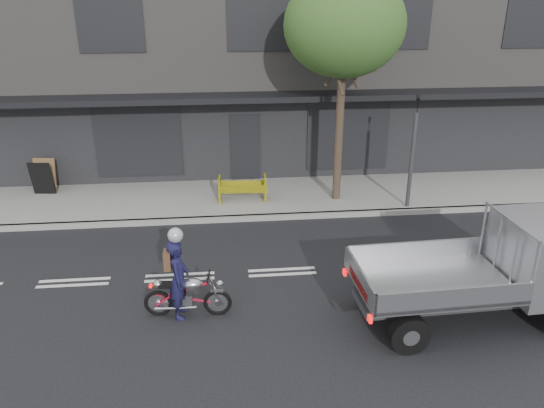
{
  "coord_description": "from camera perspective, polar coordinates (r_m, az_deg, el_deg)",
  "views": [
    {
      "loc": [
        -1.37,
        -10.93,
        6.23
      ],
      "look_at": [
        -0.19,
        0.5,
        1.55
      ],
      "focal_mm": 35.0,
      "sensor_mm": 36.0,
      "label": 1
    }
  ],
  "objects": [
    {
      "name": "construction_barrier",
      "position": [
        16.05,
        -3.15,
        1.48
      ],
      "size": [
        1.52,
        0.67,
        0.83
      ],
      "primitive_type": null,
      "rotation": [
        0.0,
        0.0,
        -0.05
      ],
      "color": "#FFEC0D",
      "rests_on": "sidewalk"
    },
    {
      "name": "sandwich_board",
      "position": [
        18.17,
        -23.53,
        2.53
      ],
      "size": [
        0.74,
        0.54,
        1.09
      ],
      "primitive_type": null,
      "rotation": [
        0.0,
        0.0,
        -0.12
      ],
      "color": "black",
      "rests_on": "sidewalk"
    },
    {
      "name": "kerb",
      "position": [
        15.38,
        -0.29,
        -1.42
      ],
      "size": [
        32.0,
        0.2,
        0.15
      ],
      "primitive_type": "cube",
      "color": "gray",
      "rests_on": "ground"
    },
    {
      "name": "motorcycle",
      "position": [
        11.03,
        -9.08,
        -9.6
      ],
      "size": [
        1.8,
        0.52,
        0.92
      ],
      "rotation": [
        0.0,
        0.0,
        -0.08
      ],
      "color": "black",
      "rests_on": "ground"
    },
    {
      "name": "street_tree",
      "position": [
        15.58,
        7.78,
        18.47
      ],
      "size": [
        3.4,
        3.4,
        6.74
      ],
      "color": "#382B21",
      "rests_on": "ground"
    },
    {
      "name": "building_main",
      "position": [
        22.39,
        -2.44,
        16.44
      ],
      "size": [
        26.0,
        10.0,
        8.0
      ],
      "primitive_type": "cube",
      "color": "slate",
      "rests_on": "ground"
    },
    {
      "name": "rider",
      "position": [
        10.86,
        -10.0,
        -7.97
      ],
      "size": [
        0.45,
        0.64,
        1.68
      ],
      "primitive_type": "imported",
      "rotation": [
        0.0,
        0.0,
        1.49
      ],
      "color": "#161438",
      "rests_on": "ground"
    },
    {
      "name": "sidewalk",
      "position": [
        16.86,
        -0.82,
        0.75
      ],
      "size": [
        32.0,
        3.2,
        0.15
      ],
      "primitive_type": "cube",
      "color": "gray",
      "rests_on": "ground"
    },
    {
      "name": "traffic_light_pole",
      "position": [
        16.0,
        14.81,
        4.79
      ],
      "size": [
        0.12,
        0.12,
        3.5
      ],
      "color": "#2D2D30",
      "rests_on": "ground"
    },
    {
      "name": "ground",
      "position": [
        12.66,
        1.1,
        -7.33
      ],
      "size": [
        80.0,
        80.0,
        0.0
      ],
      "primitive_type": "plane",
      "color": "black",
      "rests_on": "ground"
    },
    {
      "name": "flatbed_ute",
      "position": [
        11.68,
        25.69,
        -5.49
      ],
      "size": [
        4.77,
        2.11,
        2.18
      ],
      "rotation": [
        0.0,
        0.0,
        0.04
      ],
      "color": "black",
      "rests_on": "ground"
    }
  ]
}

